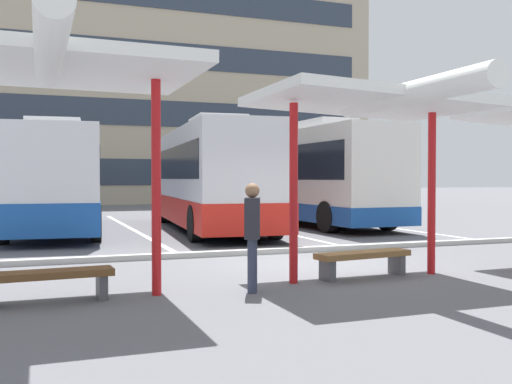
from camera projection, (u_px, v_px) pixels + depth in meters
name	position (u px, v px, depth m)	size (l,w,h in m)	color
ground_plane	(308.00, 263.00, 11.82)	(160.00, 160.00, 0.00)	slate
terminal_building	(108.00, 75.00, 45.35)	(36.77, 16.07, 22.21)	tan
coach_bus_0	(58.00, 182.00, 18.85)	(3.45, 10.42, 3.46)	silver
coach_bus_1	(209.00, 179.00, 19.63)	(3.34, 10.83, 3.63)	silver
coach_bus_2	(310.00, 176.00, 21.97)	(2.69, 10.14, 3.78)	silver
lane_stripe_1	(131.00, 229.00, 19.92)	(0.16, 14.00, 0.01)	white
lane_stripe_2	(249.00, 225.00, 21.41)	(0.16, 14.00, 0.01)	white
lane_stripe_3	(352.00, 222.00, 22.89)	(0.16, 14.00, 0.01)	white
waiting_shelter_0	(48.00, 69.00, 7.77)	(3.96, 4.90, 3.40)	red
bench_0	(50.00, 279.00, 8.05)	(1.72, 0.53, 0.45)	brown
waiting_shelter_1	(375.00, 105.00, 9.75)	(3.71, 4.44, 3.18)	red
bench_1	(363.00, 258.00, 10.14)	(1.84, 0.65, 0.45)	brown
platform_kerb	(276.00, 251.00, 13.38)	(44.00, 0.24, 0.12)	#ADADA8
waiting_passenger_1	(252.00, 229.00, 8.82)	(0.38, 0.52, 1.64)	#33384C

